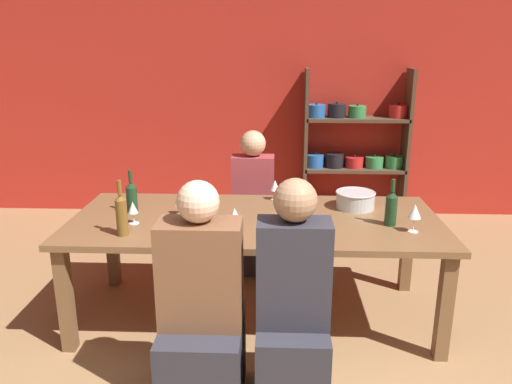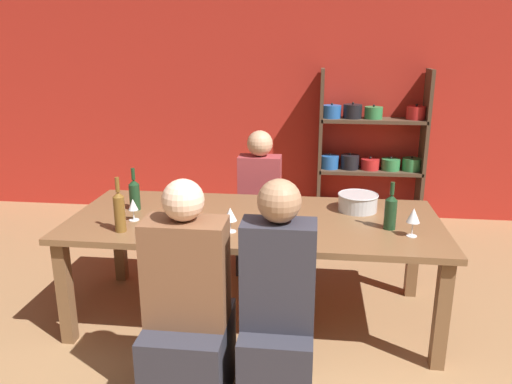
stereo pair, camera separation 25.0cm
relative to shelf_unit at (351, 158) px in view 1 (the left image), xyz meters
name	(u,v)px [view 1 (the left image)]	position (x,y,z in m)	size (l,w,h in m)	color
wall_back_red	(278,91)	(-0.79, 0.20, 0.67)	(8.80, 0.06, 2.70)	red
shelf_unit	(351,158)	(0.00, 0.00, 0.00)	(1.09, 0.30, 1.60)	#4C3828
dining_table	(255,228)	(-0.93, -2.11, -0.02)	(2.44, 1.06, 0.73)	brown
mixing_bowl	(355,199)	(-0.24, -1.87, 0.12)	(0.28, 0.28, 0.12)	#B7BABC
wine_bottle_green	(132,197)	(-1.78, -2.03, 0.17)	(0.07, 0.07, 0.30)	#19381E
wine_bottle_dark	(122,214)	(-1.72, -2.45, 0.19)	(0.07, 0.07, 0.34)	brown
wine_bottle_amber	(391,208)	(-0.07, -2.21, 0.17)	(0.08, 0.08, 0.30)	#19381E
wine_glass_empty_a	(133,208)	(-1.71, -2.25, 0.16)	(0.07, 0.07, 0.15)	white
wine_glass_white_a	(180,199)	(-1.44, -2.06, 0.16)	(0.08, 0.08, 0.16)	white
wine_glass_white_b	(415,212)	(0.05, -2.33, 0.18)	(0.08, 0.08, 0.18)	white
wine_glass_empty_b	(275,186)	(-0.80, -1.70, 0.16)	(0.07, 0.07, 0.15)	white
wine_glass_empty_c	(223,223)	(-1.10, -2.51, 0.16)	(0.08, 0.08, 0.16)	white
wine_glass_red_a	(235,216)	(-1.05, -2.38, 0.16)	(0.08, 0.08, 0.16)	white
cell_phone	(308,241)	(-0.61, -2.52, 0.06)	(0.15, 0.16, 0.01)	silver
person_near_a	(292,324)	(-0.71, -2.97, -0.21)	(0.36, 0.46, 1.23)	#2D2D38
person_far_a	(253,218)	(-0.99, -1.30, -0.23)	(0.34, 0.43, 1.18)	#2D2D38
person_near_b	(202,327)	(-1.17, -2.99, -0.23)	(0.41, 0.52, 1.22)	#2D2D38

